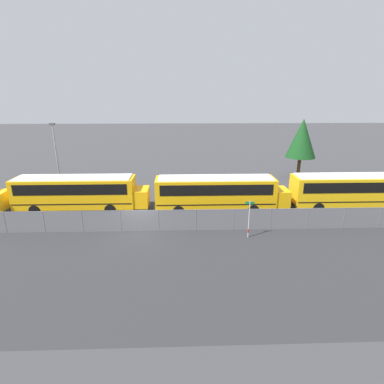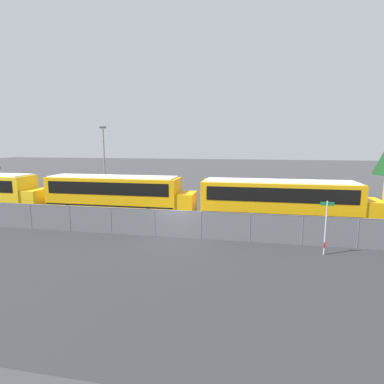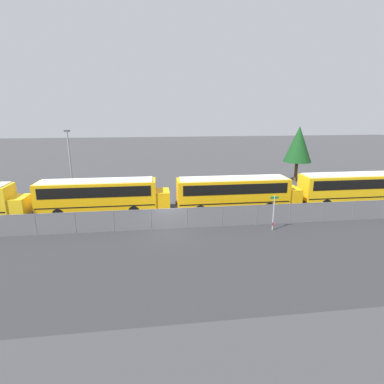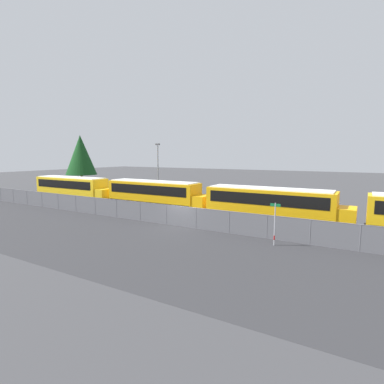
% 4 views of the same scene
% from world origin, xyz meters
% --- Properties ---
extents(ground_plane, '(200.00, 200.00, 0.00)m').
position_xyz_m(ground_plane, '(0.00, 0.00, 0.00)').
color(ground_plane, '#38383A').
extents(road_strip, '(98.27, 12.00, 0.01)m').
position_xyz_m(road_strip, '(0.00, -6.00, 0.00)').
color(road_strip, '#2B2B2D').
rests_on(road_strip, ground_plane).
extents(fence, '(64.34, 0.07, 1.82)m').
position_xyz_m(fence, '(-0.00, -0.00, 0.93)').
color(fence, '#9EA0A5').
rests_on(fence, ground_plane).
extents(school_bus_1, '(12.50, 2.56, 3.39)m').
position_xyz_m(school_bus_1, '(-6.32, 4.64, 2.02)').
color(school_bus_1, '#EDA80F').
rests_on(school_bus_1, ground_plane).
extents(school_bus_2, '(12.50, 2.56, 3.39)m').
position_xyz_m(school_bus_2, '(6.83, 4.10, 2.02)').
color(school_bus_2, '#EDA80F').
rests_on(school_bus_2, ground_plane).
extents(school_bus_3, '(12.50, 2.56, 3.39)m').
position_xyz_m(school_bus_3, '(19.88, 4.42, 2.02)').
color(school_bus_3, yellow).
rests_on(school_bus_3, ground_plane).
extents(street_sign, '(0.70, 0.09, 3.00)m').
position_xyz_m(street_sign, '(8.59, -1.42, 1.59)').
color(street_sign, '#B7B7BC').
rests_on(street_sign, ground_plane).
extents(light_pole, '(0.60, 0.24, 7.76)m').
position_xyz_m(light_pole, '(-10.43, 10.76, 4.26)').
color(light_pole, gray).
rests_on(light_pole, ground_plane).
extents(tree_0, '(3.83, 3.83, 7.82)m').
position_xyz_m(tree_0, '(19.00, 15.96, 5.30)').
color(tree_0, '#51381E').
rests_on(tree_0, ground_plane).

